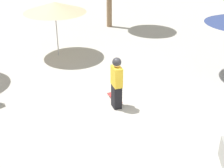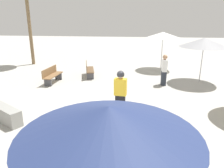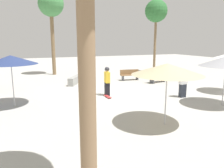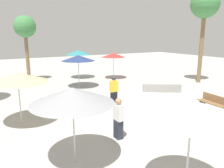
{
  "view_description": "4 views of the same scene",
  "coord_description": "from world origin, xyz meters",
  "views": [
    {
      "loc": [
        4.08,
        6.71,
        5.21
      ],
      "look_at": [
        0.25,
        -1.29,
        0.68
      ],
      "focal_mm": 50.0,
      "sensor_mm": 36.0,
      "label": 1
    },
    {
      "loc": [
        -7.34,
        -1.47,
        3.63
      ],
      "look_at": [
        0.32,
        -0.65,
        1.16
      ],
      "focal_mm": 35.0,
      "sensor_mm": 36.0,
      "label": 2
    },
    {
      "loc": [
        -4.35,
        -12.65,
        3.18
      ],
      "look_at": [
        0.45,
        -1.22,
        0.71
      ],
      "focal_mm": 35.0,
      "sensor_mm": 36.0,
      "label": 3
    },
    {
      "loc": [
        10.82,
        -7.21,
        3.96
      ],
      "look_at": [
        -0.17,
        -0.86,
        1.13
      ],
      "focal_mm": 35.0,
      "sensor_mm": 36.0,
      "label": 4
    }
  ],
  "objects": [
    {
      "name": "bench_near",
      "position": [
        5.28,
        1.28,
        0.43
      ],
      "size": [
        1.66,
        0.79,
        0.85
      ],
      "rotation": [
        0.0,
        0.0,
        3.37
      ],
      "color": "#47474C",
      "rests_on": "ground_plane"
    },
    {
      "name": "shade_umbrella_grey",
      "position": [
        4.8,
        -5.09,
        2.21
      ],
      "size": [
        2.55,
        2.55,
        2.45
      ],
      "color": "#B7B7BC",
      "rests_on": "ground_plane"
    },
    {
      "name": "skater_main",
      "position": [
        0.25,
        -0.97,
        0.92
      ],
      "size": [
        0.3,
        0.48,
        1.7
      ],
      "rotation": [
        0.0,
        0.0,
        4.6
      ],
      "color": "black",
      "rests_on": "ground_plane"
    },
    {
      "name": "shade_umbrella_white",
      "position": [
        7.64,
        -3.27,
        2.33
      ],
      "size": [
        2.29,
        2.29,
        2.52
      ],
      "color": "#B7B7BC",
      "rests_on": "ground_plane"
    },
    {
      "name": "bystander_watching",
      "position": [
        4.07,
        -3.02,
        0.82
      ],
      "size": [
        0.45,
        0.25,
        1.64
      ],
      "rotation": [
        0.0,
        0.0,
        3.15
      ],
      "color": "#282D38",
      "rests_on": "ground_plane"
    },
    {
      "name": "shade_umbrella_tan",
      "position": [
        0.61,
        -6.1,
        2.15
      ],
      "size": [
        2.65,
        2.65,
        2.36
      ],
      "color": "#B7B7BC",
      "rests_on": "ground_plane"
    },
    {
      "name": "skateboard",
      "position": [
        0.09,
        -1.43,
        0.06
      ],
      "size": [
        0.21,
        0.8,
        0.07
      ],
      "rotation": [
        0.0,
        0.0,
        4.7
      ],
      "color": "red",
      "rests_on": "ground_plane"
    },
    {
      "name": "shade_umbrella_navy",
      "position": [
        -4.77,
        -1.16,
        2.28
      ],
      "size": [
        2.51,
        2.51,
        2.5
      ],
      "color": "#B7B7BC",
      "rests_on": "ground_plane"
    },
    {
      "name": "ground_plane",
      "position": [
        0.0,
        0.0,
        0.0
      ],
      "size": [
        60.0,
        60.0,
        0.0
      ],
      "primitive_type": "plane",
      "color": "#B2AFA8"
    },
    {
      "name": "concrete_ledge",
      "position": [
        -0.52,
        3.45,
        0.28
      ],
      "size": [
        1.76,
        2.48,
        0.56
      ],
      "rotation": [
        0.0,
        0.0,
        1.01
      ],
      "color": "gray",
      "rests_on": "ground_plane"
    },
    {
      "name": "shade_umbrella_teal",
      "position": [
        -8.28,
        0.22,
        2.43
      ],
      "size": [
        2.39,
        2.39,
        2.63
      ],
      "color": "#B7B7BC",
      "rests_on": "ground_plane"
    },
    {
      "name": "palm_tree_left",
      "position": [
        -9.25,
        -4.09,
        4.53
      ],
      "size": [
        1.84,
        1.84,
        5.6
      ],
      "color": "brown",
      "rests_on": "ground_plane"
    },
    {
      "name": "shade_umbrella_red",
      "position": [
        -6.5,
        2.94,
        2.2
      ],
      "size": [
        2.16,
        2.16,
        2.39
      ],
      "color": "#B7B7BC",
      "rests_on": "ground_plane"
    },
    {
      "name": "palm_tree_center_left",
      "position": [
        -1.43,
        8.49,
        6.26
      ],
      "size": [
        2.3,
        2.3,
        7.59
      ],
      "color": "brown",
      "rests_on": "ground_plane"
    },
    {
      "name": "bench_far",
      "position": [
        3.83,
        3.05,
        0.43
      ],
      "size": [
        1.64,
        0.62,
        0.85
      ],
      "rotation": [
        0.0,
        0.0,
        3.03
      ],
      "color": "#47474C",
      "rests_on": "ground_plane"
    }
  ]
}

